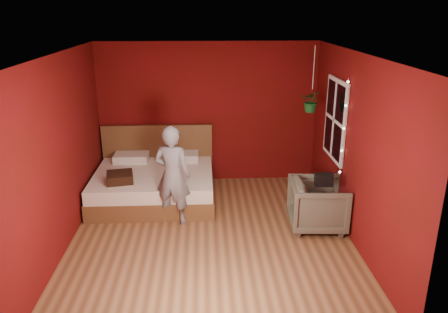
% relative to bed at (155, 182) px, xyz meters
% --- Properties ---
extents(floor, '(4.50, 4.50, 0.00)m').
position_rel_bed_xyz_m(floor, '(0.95, -1.43, -0.29)').
color(floor, '#91603A').
rests_on(floor, ground).
extents(room_walls, '(4.04, 4.54, 2.62)m').
position_rel_bed_xyz_m(room_walls, '(0.95, -1.43, 1.39)').
color(room_walls, '#670A0F').
rests_on(room_walls, ground).
extents(window, '(0.05, 0.97, 1.27)m').
position_rel_bed_xyz_m(window, '(2.92, -0.53, 1.21)').
color(window, white).
rests_on(window, room_walls).
extents(fairy_lights, '(0.04, 0.04, 1.45)m').
position_rel_bed_xyz_m(fairy_lights, '(2.89, -1.06, 1.21)').
color(fairy_lights, silver).
rests_on(fairy_lights, room_walls).
extents(bed, '(2.02, 1.72, 1.11)m').
position_rel_bed_xyz_m(bed, '(0.00, 0.00, 0.00)').
color(bed, brown).
rests_on(bed, ground).
extents(person, '(0.64, 0.51, 1.54)m').
position_rel_bed_xyz_m(person, '(0.38, -0.93, 0.48)').
color(person, gray).
rests_on(person, ground).
extents(armchair, '(0.87, 0.84, 0.74)m').
position_rel_bed_xyz_m(armchair, '(2.55, -1.22, 0.08)').
color(armchair, '#63624E').
rests_on(armchair, ground).
extents(handbag, '(0.26, 0.13, 0.18)m').
position_rel_bed_xyz_m(handbag, '(2.56, -1.37, 0.54)').
color(handbag, black).
rests_on(handbag, armchair).
extents(throw_pillow, '(0.48, 0.48, 0.14)m').
position_rel_bed_xyz_m(throw_pillow, '(-0.49, -0.49, 0.29)').
color(throw_pillow, '#311C10').
rests_on(throw_pillow, bed).
extents(hanging_plant, '(0.41, 0.39, 1.06)m').
position_rel_bed_xyz_m(hanging_plant, '(2.62, -0.18, 1.44)').
color(hanging_plant, silver).
rests_on(hanging_plant, room_walls).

